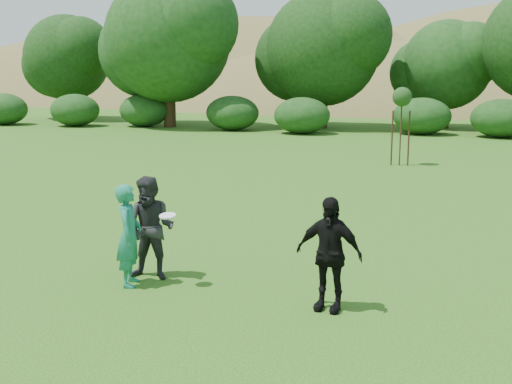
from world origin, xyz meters
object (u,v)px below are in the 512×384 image
(player_teal, at_px, (129,235))
(player_grey, at_px, (151,228))
(player_black, at_px, (329,254))
(sapling, at_px, (402,99))

(player_teal, distance_m, player_grey, 0.44)
(player_grey, relative_size, player_black, 1.03)
(player_teal, bearing_deg, player_grey, -44.62)
(player_teal, bearing_deg, sapling, -30.07)
(player_teal, xyz_separation_m, player_grey, (0.20, 0.40, 0.04))
(player_teal, xyz_separation_m, player_black, (3.31, -0.12, 0.01))
(player_teal, distance_m, player_black, 3.32)
(player_teal, relative_size, player_black, 0.99)
(player_grey, distance_m, sapling, 14.82)
(player_grey, bearing_deg, player_teal, -120.19)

